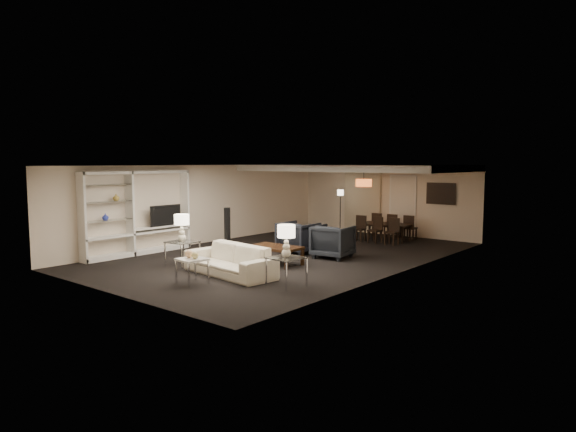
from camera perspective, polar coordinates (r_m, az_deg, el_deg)
The scene contains 35 objects.
floor at distance 14.41m, azimuth 0.00°, elevation -4.35°, with size 11.00×11.00×0.00m, color black.
ceiling at distance 14.18m, azimuth 0.00°, elevation 5.64°, with size 7.00×11.00×0.02m, color silver.
wall_back at distance 18.79m, azimuth 10.77°, elevation 1.80°, with size 7.00×0.02×2.50m, color beige.
wall_front at distance 10.63m, azimuth -19.28°, elevation -1.58°, with size 7.00×0.02×2.50m, color beige.
wall_left at distance 16.69m, azimuth -9.30°, elevation 1.31°, with size 0.02×11.00×2.50m, color beige.
wall_right at distance 12.32m, azimuth 12.64°, elevation -0.39°, with size 0.02×11.00×2.50m, color beige.
ceiling_soffit at distance 17.02m, azimuth 7.57°, elevation 5.31°, with size 7.00×4.00×0.20m, color silver.
curtains at distance 19.18m, azimuth 8.29°, elevation 1.78°, with size 1.50×0.12×2.40m, color beige.
door at distance 18.46m, azimuth 12.61°, elevation 1.07°, with size 0.90×0.05×2.10m, color silver.
painting at distance 17.82m, azimuth 16.65°, elevation 2.40°, with size 0.95×0.04×0.65m, color #142D38.
media_unit at distance 14.96m, azimuth -16.33°, elevation 0.33°, with size 0.38×3.40×2.35m, color white, non-canonical shape.
pendant_light at distance 16.88m, azimuth 8.41°, elevation 3.66°, with size 0.52×0.52×0.24m, color #D8591E.
sofa at distance 11.90m, azimuth -6.51°, elevation -4.88°, with size 2.41×0.94×0.70m, color beige.
coffee_table at distance 13.06m, azimuth -1.43°, elevation -4.38°, with size 1.32×0.77×0.47m, color black, non-canonical shape.
armchair_left at distance 14.70m, azimuth 1.16°, elevation -2.38°, with size 0.96×0.98×0.90m, color black.
armchair_right at distance 13.99m, azimuth 5.02°, elevation -2.83°, with size 0.96×0.98×0.90m, color black.
side_table_left at distance 13.17m, azimuth -11.65°, elevation -4.10°, with size 0.66×0.66×0.62m, color silver, non-canonical shape.
side_table_right at distance 10.77m, azimuth -0.19°, elevation -6.23°, with size 0.66×0.66×0.62m, color silver, non-canonical shape.
table_lamp_left at distance 13.08m, azimuth -11.71°, elevation -1.30°, with size 0.37×0.37×0.68m, color white, non-canonical shape.
table_lamp_right at distance 10.66m, azimuth -0.19°, elevation -2.81°, with size 0.37×0.37×0.68m, color beige, non-canonical shape.
marble_table at distance 11.20m, azimuth -10.59°, elevation -6.03°, with size 0.55×0.55×0.55m, color white, non-canonical shape.
gold_gourd_a at distance 11.21m, azimuth -10.95°, elevation -4.14°, with size 0.18×0.18×0.18m, color #E2AD78.
gold_gourd_b at distance 11.06m, azimuth -10.29°, elevation -4.32°, with size 0.15×0.15×0.15m, color #D5C370.
television at distance 15.43m, azimuth -13.68°, elevation 0.10°, with size 0.14×1.04×0.60m, color black.
vase_blue at distance 14.43m, azimuth -19.63°, elevation -0.08°, with size 0.17×0.17×0.18m, color #2A3AB9.
vase_amber at distance 14.56m, azimuth -18.56°, elevation 1.99°, with size 0.18×0.18×0.18m, color gold.
floor_speaker at distance 15.62m, azimuth -6.77°, elevation -1.31°, with size 0.13×0.13×1.23m, color black.
dining_table at distance 17.31m, azimuth 10.70°, elevation -1.77°, with size 1.61×0.90×0.56m, color black.
chair_nl at distance 17.04m, azimuth 7.88°, elevation -1.38°, with size 0.39×0.39×0.84m, color black, non-canonical shape.
chair_nm at distance 16.73m, azimuth 9.63°, elevation -1.54°, with size 0.39×0.39×0.84m, color black, non-canonical shape.
chair_nr at distance 16.45m, azimuth 11.44°, elevation -1.71°, with size 0.39×0.39×0.84m, color black, non-canonical shape.
chair_fl at distance 18.15m, azimuth 10.05°, elevation -0.96°, with size 0.39×0.39×0.84m, color black, non-canonical shape.
chair_fm at distance 17.86m, azimuth 11.72°, elevation -1.11°, with size 0.39×0.39×0.84m, color black, non-canonical shape.
chair_fr at distance 17.59m, azimuth 13.44°, elevation -1.25°, with size 0.39×0.39×0.84m, color black, non-canonical shape.
floor_lamp at distance 18.92m, azimuth 5.82°, elevation 0.52°, with size 0.23×0.23×1.59m, color black, non-canonical shape.
Camera 1 is at (9.05, -10.92, 2.59)m, focal length 32.00 mm.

